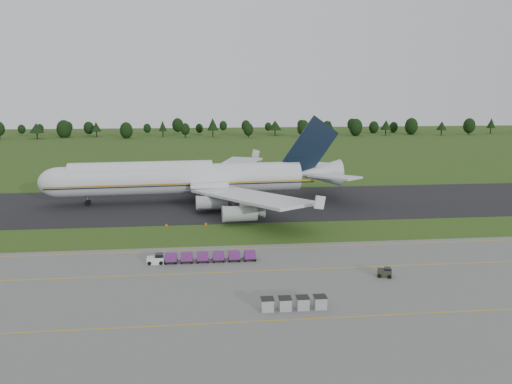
{
  "coord_description": "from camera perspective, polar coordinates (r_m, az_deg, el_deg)",
  "views": [
    {
      "loc": [
        -9.03,
        -98.82,
        29.06
      ],
      "look_at": [
        1.66,
        2.0,
        8.34
      ],
      "focal_mm": 35.0,
      "sensor_mm": 36.0,
      "label": 1
    }
  ],
  "objects": [
    {
      "name": "apron_markings",
      "position": [
        78.0,
        1.05,
        -10.28
      ],
      "size": [
        300.0,
        30.2,
        0.01
      ],
      "color": "#CC990C",
      "rests_on": "apron"
    },
    {
      "name": "taxiway",
      "position": [
        130.41,
        -1.93,
        -1.31
      ],
      "size": [
        300.0,
        40.0,
        0.08
      ],
      "primitive_type": "cube",
      "color": "black",
      "rests_on": "ground"
    },
    {
      "name": "edge_markers",
      "position": [
        109.83,
        -7.98,
        -3.76
      ],
      "size": [
        9.07,
        0.3,
        0.6
      ],
      "color": "#ED6107",
      "rests_on": "ground"
    },
    {
      "name": "uld_row",
      "position": [
        69.01,
        4.34,
        -12.55
      ],
      "size": [
        8.92,
        1.72,
        1.7
      ],
      "color": "#9C9C9C",
      "rests_on": "apron"
    },
    {
      "name": "ground",
      "position": [
        103.4,
        -0.8,
        -4.77
      ],
      "size": [
        600.0,
        600.0,
        0.0
      ],
      "primitive_type": "plane",
      "color": "#2D4916",
      "rests_on": "ground"
    },
    {
      "name": "baggage_train",
      "position": [
        86.9,
        -6.33,
        -7.4
      ],
      "size": [
        18.63,
        1.69,
        1.62
      ],
      "color": "silver",
      "rests_on": "apron"
    },
    {
      "name": "aircraft",
      "position": [
        132.5,
        -7.63,
        1.62
      ],
      "size": [
        80.19,
        78.15,
        22.54
      ],
      "color": "silver",
      "rests_on": "ground"
    },
    {
      "name": "tree_line",
      "position": [
        320.33,
        -2.94,
        7.42
      ],
      "size": [
        527.47,
        21.91,
        11.98
      ],
      "color": "black",
      "rests_on": "ground"
    },
    {
      "name": "apron",
      "position": [
        71.6,
        1.76,
        -12.38
      ],
      "size": [
        300.0,
        52.0,
        0.06
      ],
      "primitive_type": "cube",
      "color": "slate",
      "rests_on": "ground"
    },
    {
      "name": "utility_cart",
      "position": [
        82.54,
        14.47,
        -8.97
      ],
      "size": [
        2.49,
        1.94,
        1.2
      ],
      "color": "#282E20",
      "rests_on": "apron"
    }
  ]
}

